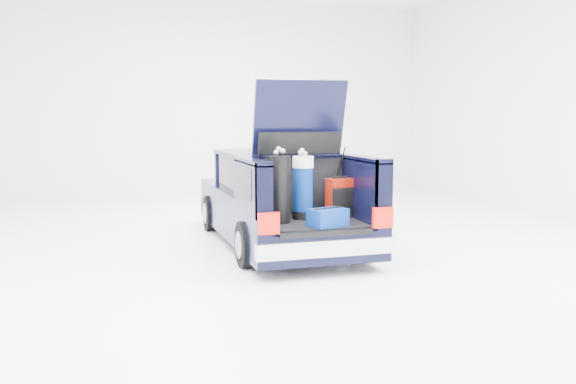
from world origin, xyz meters
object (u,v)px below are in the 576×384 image
object	(u,v)px
red_suitcase	(340,198)
blue_golf_bag	(303,187)
blue_duffel	(328,217)
car	(277,200)
black_golf_bag	(280,189)

from	to	relation	value
red_suitcase	blue_golf_bag	size ratio (longest dim) A/B	0.59
blue_golf_bag	blue_duffel	bearing A→B (deg)	-56.57
car	black_golf_bag	size ratio (longest dim) A/B	4.77
blue_golf_bag	blue_duffel	distance (m)	0.72
car	blue_golf_bag	distance (m)	1.42
black_golf_bag	blue_golf_bag	xyz separation A→B (m)	(0.39, 0.22, -0.01)
car	blue_duffel	distance (m)	2.01
red_suitcase	black_golf_bag	distance (m)	0.94
red_suitcase	blue_golf_bag	xyz separation A→B (m)	(-0.52, 0.03, 0.17)
red_suitcase	blue_golf_bag	distance (m)	0.55
car	blue_golf_bag	xyz separation A→B (m)	(-0.02, -1.37, 0.36)
red_suitcase	blue_duffel	xyz separation A→B (m)	(-0.40, -0.60, -0.16)
red_suitcase	blue_duffel	bearing A→B (deg)	-136.06
black_golf_bag	blue_duffel	bearing A→B (deg)	-33.63
blue_golf_bag	blue_duffel	world-z (taller)	blue_golf_bag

